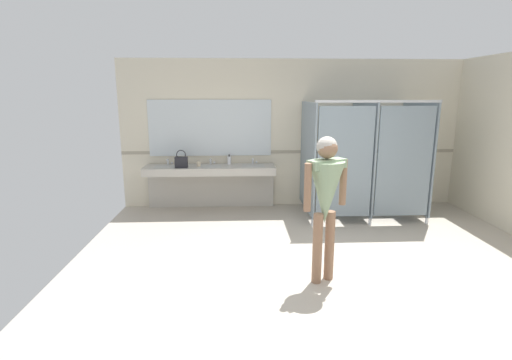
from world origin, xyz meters
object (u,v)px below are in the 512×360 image
(paper_cup, at_px, (199,164))
(handbag, at_px, (181,162))
(person_standing, at_px, (326,192))
(soap_dispenser, at_px, (229,160))

(paper_cup, bearing_deg, handbag, -161.21)
(paper_cup, bearing_deg, person_standing, -59.46)
(soap_dispenser, height_order, paper_cup, soap_dispenser)
(person_standing, height_order, handbag, person_standing)
(handbag, bearing_deg, soap_dispenser, 19.82)
(handbag, distance_m, soap_dispenser, 0.91)
(person_standing, xyz_separation_m, handbag, (-1.98, 2.76, -0.12))
(handbag, height_order, soap_dispenser, handbag)
(handbag, height_order, paper_cup, handbag)
(soap_dispenser, bearing_deg, handbag, -160.18)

